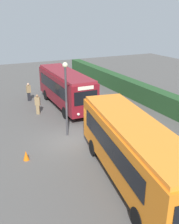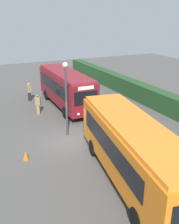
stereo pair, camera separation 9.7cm
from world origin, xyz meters
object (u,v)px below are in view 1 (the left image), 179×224
(bus_orange, at_px, (134,149))
(person_center, at_px, (38,104))
(traffic_cone, at_px, (26,155))
(lamppost, at_px, (66,91))
(bus_maroon, at_px, (65,87))
(person_left, at_px, (29,91))

(bus_orange, relative_size, person_center, 5.83)
(person_center, bearing_deg, traffic_cone, 7.31)
(lamppost, bearing_deg, bus_maroon, 159.89)
(bus_orange, distance_m, lamppost, 6.85)
(person_center, bearing_deg, bus_maroon, 133.39)
(person_left, height_order, lamppost, lamppost)
(bus_orange, distance_m, person_center, 11.87)
(bus_orange, bearing_deg, bus_maroon, -175.43)
(bus_orange, height_order, person_center, bus_orange)
(person_center, xyz_separation_m, lamppost, (5.08, 0.75, 2.37))
(bus_orange, height_order, lamppost, lamppost)
(bus_orange, bearing_deg, lamppost, -161.39)
(bus_orange, bearing_deg, traffic_cone, -125.17)
(bus_orange, relative_size, lamppost, 1.97)
(person_center, distance_m, traffic_cone, 7.74)
(lamppost, bearing_deg, person_left, -176.56)
(bus_maroon, bearing_deg, person_left, -139.83)
(bus_maroon, height_order, person_left, bus_maroon)
(person_center, distance_m, lamppost, 5.65)
(bus_orange, xyz_separation_m, traffic_cone, (-4.48, -4.51, -1.59))
(person_center, relative_size, lamppost, 0.34)
(person_left, bearing_deg, traffic_cone, 161.67)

